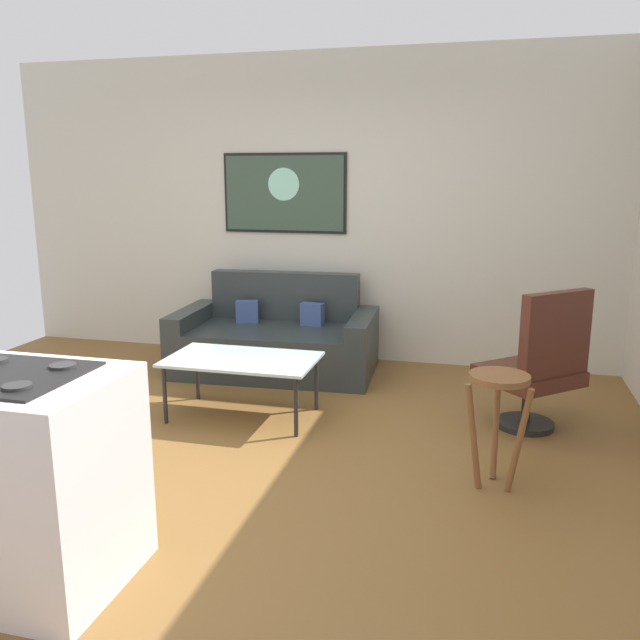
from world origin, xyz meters
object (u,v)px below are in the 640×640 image
at_px(coffee_table, 242,362).
at_px(wall_painting, 284,193).
at_px(couch, 276,341).
at_px(bar_stool, 498,400).
at_px(armchair, 538,365).

height_order(coffee_table, wall_painting, wall_painting).
bearing_deg(couch, wall_painting, 98.66).
relative_size(couch, bar_stool, 2.72).
xyz_separation_m(bar_stool, wall_painting, (-1.96, 2.37, 1.04)).
distance_m(armchair, bar_stool, 0.95).
bearing_deg(couch, bar_stool, -44.06).
bearing_deg(wall_painting, couch, -81.34).
xyz_separation_m(couch, coffee_table, (0.12, -1.15, 0.14)).
xyz_separation_m(couch, armchair, (2.15, -0.91, 0.20)).
height_order(couch, armchair, armchair).
xyz_separation_m(armchair, wall_painting, (-2.24, 1.46, 1.08)).
height_order(couch, wall_painting, wall_painting).
distance_m(bar_stool, wall_painting, 3.25).
relative_size(armchair, wall_painting, 0.83).
bearing_deg(coffee_table, wall_painting, 96.84).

